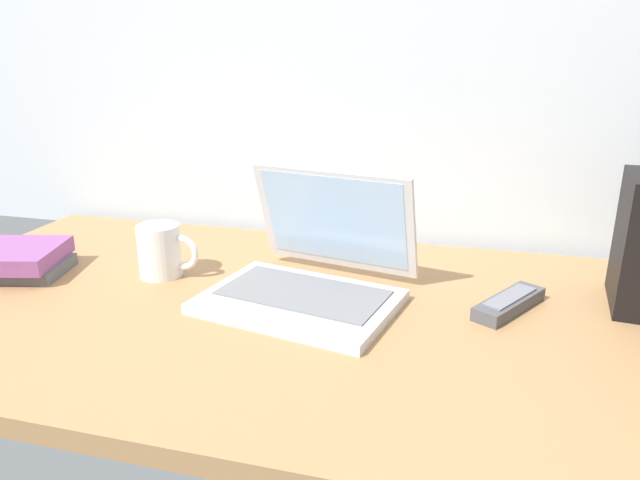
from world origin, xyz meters
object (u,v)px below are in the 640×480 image
Objects in this scene: coffee_mug at (161,250)px; remote_control_near at (509,303)px; laptop at (312,272)px; book_stack at (13,260)px.

coffee_mug is 0.74× the size of remote_control_near.
laptop is 2.20× the size of remote_control_near.
coffee_mug is (-0.30, 0.02, 0.01)m from laptop.
book_stack reaches higher than remote_control_near.
book_stack is at bearing -166.94° from coffee_mug.
coffee_mug is 0.29m from book_stack.
laptop is 0.30m from coffee_mug.
laptop reaches higher than book_stack.
coffee_mug reaches higher than book_stack.
remote_control_near is at bearing 5.26° from laptop.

